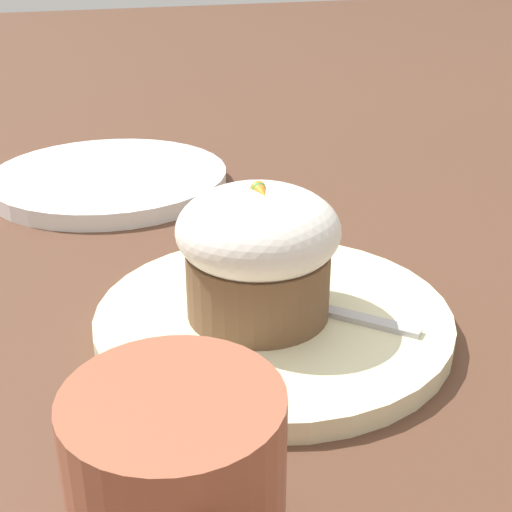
% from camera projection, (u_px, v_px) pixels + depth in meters
% --- Properties ---
extents(ground_plane, '(4.00, 4.00, 0.00)m').
position_uv_depth(ground_plane, '(273.00, 329.00, 0.49)').
color(ground_plane, '#513323').
extents(dessert_plate, '(0.24, 0.24, 0.01)m').
position_uv_depth(dessert_plate, '(273.00, 320.00, 0.49)').
color(dessert_plate, beige).
rests_on(dessert_plate, ground_plane).
extents(carrot_cake, '(0.11, 0.11, 0.09)m').
position_uv_depth(carrot_cake, '(256.00, 248.00, 0.47)').
color(carrot_cake, brown).
rests_on(carrot_cake, dessert_plate).
extents(spoon, '(0.11, 0.11, 0.01)m').
position_uv_depth(spoon, '(287.00, 300.00, 0.49)').
color(spoon, '#B7B7BC').
rests_on(spoon, dessert_plate).
extents(coffee_cup, '(0.12, 0.09, 0.09)m').
position_uv_depth(coffee_cup, '(179.00, 494.00, 0.29)').
color(coffee_cup, '#9E563D').
rests_on(coffee_cup, ground_plane).
extents(side_plate, '(0.25, 0.25, 0.02)m').
position_uv_depth(side_plate, '(110.00, 179.00, 0.75)').
color(side_plate, white).
rests_on(side_plate, ground_plane).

